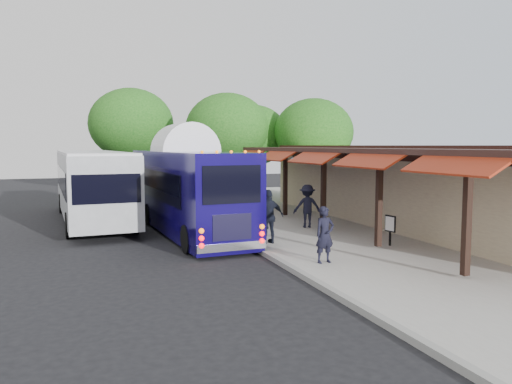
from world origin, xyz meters
name	(u,v)px	position (x,y,z in m)	size (l,w,h in m)	color
ground	(273,262)	(0.00, 0.00, 0.00)	(90.00, 90.00, 0.00)	black
sidewalk	(349,230)	(5.00, 4.00, 0.07)	(10.00, 40.00, 0.15)	#9E9B93
curb	(236,237)	(0.05, 4.00, 0.07)	(0.20, 40.00, 0.16)	gray
station_shelter	(417,185)	(8.38, 4.00, 1.85)	(8.15, 20.00, 3.60)	tan
coach_bus	(185,186)	(-1.45, 6.33, 1.93)	(3.07, 11.35, 3.59)	#0E064C
city_bus	(92,183)	(-5.05, 10.63, 1.83)	(3.43, 12.46, 3.31)	#94979C
ped_a	(325,235)	(1.13, -1.23, 0.99)	(0.61, 0.40, 1.67)	black
ped_b	(259,207)	(1.33, 5.02, 1.07)	(0.90, 0.70, 1.85)	black
ped_c	(269,217)	(0.64, 2.05, 1.10)	(1.12, 0.47, 1.91)	black
ped_d	(307,206)	(3.40, 4.72, 1.05)	(1.17, 0.67, 1.81)	black
sign_board	(390,225)	(4.42, 0.26, 0.87)	(0.13, 0.48, 1.06)	black
tree_left	(227,129)	(3.69, 17.61, 4.69)	(5.50, 5.50, 7.04)	#382314
tree_mid	(252,136)	(5.87, 18.86, 4.28)	(5.02, 5.02, 6.43)	#382314
tree_right	(314,132)	(9.06, 15.72, 4.45)	(5.22, 5.22, 6.68)	#382314
tree_far	(131,124)	(-1.95, 22.80, 5.13)	(6.00, 6.00, 7.69)	#382314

